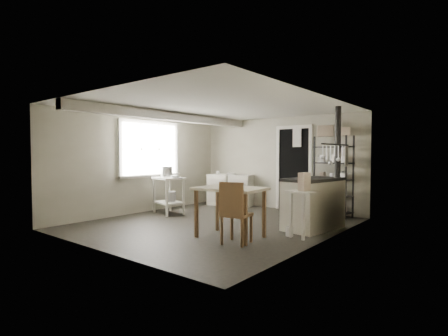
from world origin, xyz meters
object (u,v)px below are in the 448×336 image
Objects in this scene: prep_table at (169,196)px; work_table at (230,215)px; shelf_rack at (333,174)px; flour_sack at (327,207)px; chair at (237,212)px; stockpot at (166,173)px; base_cabinets at (231,188)px; stove at (313,205)px.

work_table is (2.52, -0.93, -0.02)m from prep_table.
flour_sack is at bearing -77.09° from shelf_rack.
chair is (2.84, -1.18, 0.08)m from prep_table.
stockpot is 0.31× the size of chair.
base_cabinets is 2.80m from flour_sack.
stove is (3.47, 0.47, -0.50)m from stockpot.
stove is 1.79m from chair.
stockpot is 0.25× the size of stove.
chair is at bearing -81.86° from shelf_rack.
stove reaches higher than flour_sack.
flour_sack is (0.58, 2.67, -0.14)m from work_table.
base_cabinets is at bearing 127.42° from work_table.
prep_table is 3.37m from stove.
prep_table is 0.57m from stockpot.
stove is at bearing 7.74° from stockpot.
stockpot is at bearing 146.66° from chair.
flour_sack is (3.10, 1.74, -0.16)m from prep_table.
base_cabinets is at bearing -164.82° from shelf_rack.
shelf_rack reaches higher than base_cabinets.
prep_table is 3.56m from flour_sack.
base_cabinets is at bearing 76.00° from stockpot.
shelf_rack is at bearing -12.03° from base_cabinets.
stockpot is 3.82m from shelf_rack.
prep_table is 2.80× the size of stockpot.
shelf_rack is 3.39× the size of flour_sack.
work_table is at bearing -110.10° from stove.
flour_sack is (0.26, 2.93, -0.24)m from chair.
prep_table is 3.08m from chair.
base_cabinets is 3.32m from stove.
base_cabinets reaches higher than flour_sack.
work_table is at bearing -88.25° from shelf_rack.
prep_table is at bearing -25.22° from stockpot.
base_cabinets is 1.15× the size of work_table.
prep_table reaches higher than flour_sack.
stove is at bearing -39.71° from base_cabinets.
stockpot reaches higher than prep_table.
stockpot is 2.00m from base_cabinets.
stove is 1.24m from flour_sack.
prep_table is 0.77× the size of work_table.
work_table is at bearing 131.21° from chair.
chair is at bearing -65.74° from base_cabinets.
shelf_rack is 1.62× the size of work_table.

